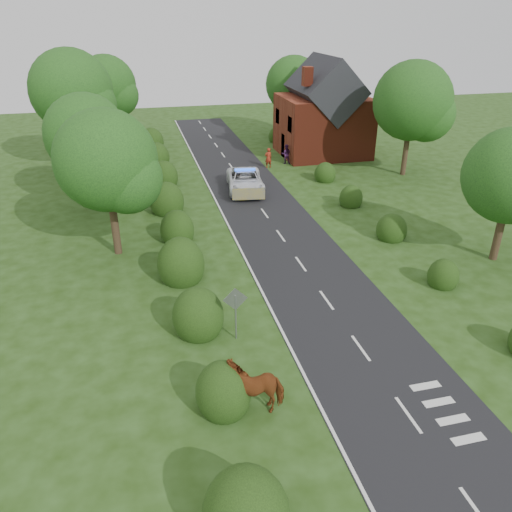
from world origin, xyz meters
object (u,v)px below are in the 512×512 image
object	(u,v)px
road_sign	(235,306)
police_van	(245,181)
pedestrian_purple	(286,154)
pedestrian_red	(268,158)
cow	(255,387)

from	to	relation	value
road_sign	police_van	xyz separation A→B (m)	(4.77, 19.15, -0.84)
police_van	pedestrian_purple	xyz separation A→B (m)	(5.36, 6.54, 0.08)
pedestrian_red	pedestrian_purple	world-z (taller)	pedestrian_red
road_sign	police_van	world-z (taller)	road_sign
police_van	pedestrian_red	xyz separation A→B (m)	(3.42, 5.63, 0.09)
road_sign	police_van	size ratio (longest dim) A/B	0.41
police_van	pedestrian_red	distance (m)	6.58
police_van	pedestrian_red	world-z (taller)	pedestrian_red
pedestrian_red	pedestrian_purple	distance (m)	2.14
police_van	road_sign	bearing A→B (deg)	-96.31
road_sign	pedestrian_purple	bearing A→B (deg)	68.48
pedestrian_red	police_van	bearing A→B (deg)	49.67
cow	police_van	world-z (taller)	police_van
road_sign	cow	distance (m)	4.25
police_van	pedestrian_purple	size ratio (longest dim) A/B	3.46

